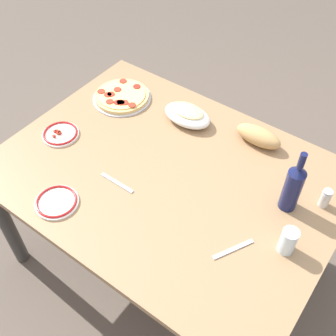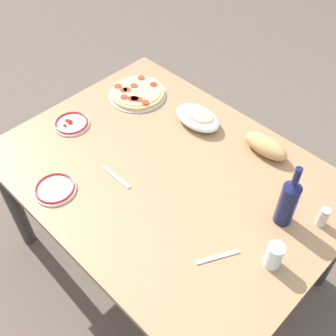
{
  "view_description": "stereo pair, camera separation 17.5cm",
  "coord_description": "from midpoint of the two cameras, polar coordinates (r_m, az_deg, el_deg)",
  "views": [
    {
      "loc": [
        0.7,
        -0.95,
        2.06
      ],
      "look_at": [
        0.0,
        0.0,
        0.75
      ],
      "focal_mm": 44.38,
      "sensor_mm": 36.0,
      "label": 1
    },
    {
      "loc": [
        0.83,
        -0.84,
        2.06
      ],
      "look_at": [
        0.0,
        0.0,
        0.75
      ],
      "focal_mm": 44.38,
      "sensor_mm": 36.0,
      "label": 2
    }
  ],
  "objects": [
    {
      "name": "bread_loaf",
      "position": [
        1.9,
        9.77,
        4.19
      ],
      "size": [
        0.22,
        0.09,
        0.08
      ],
      "primitive_type": "ellipsoid",
      "color": "tan",
      "rests_on": "dining_table"
    },
    {
      "name": "side_plate_near",
      "position": [
        2.02,
        -17.0,
        4.39
      ],
      "size": [
        0.17,
        0.17,
        0.02
      ],
      "color": "white",
      "rests_on": "dining_table"
    },
    {
      "name": "wine_bottle",
      "position": [
        1.62,
        13.87,
        -2.67
      ],
      "size": [
        0.07,
        0.07,
        0.3
      ],
      "color": "#141942",
      "rests_on": "dining_table"
    },
    {
      "name": "baked_pasta_dish",
      "position": [
        1.98,
        0.12,
        7.25
      ],
      "size": [
        0.24,
        0.15,
        0.08
      ],
      "color": "white",
      "rests_on": "dining_table"
    },
    {
      "name": "fork_right",
      "position": [
        1.76,
        -9.86,
        -2.18
      ],
      "size": [
        0.17,
        0.02,
        0.0
      ],
      "primitive_type": "cube",
      "rotation": [
        0.0,
        0.0,
        6.28
      ],
      "color": "#B7B7BC",
      "rests_on": "dining_table"
    },
    {
      "name": "dining_table",
      "position": [
        1.85,
        -2.71,
        -2.8
      ],
      "size": [
        1.44,
        1.07,
        0.72
      ],
      "color": "#93704C",
      "rests_on": "ground"
    },
    {
      "name": "fork_left",
      "position": [
        1.56,
        5.71,
        -11.25
      ],
      "size": [
        0.09,
        0.16,
        0.0
      ],
      "primitive_type": "cube",
      "rotation": [
        0.0,
        0.0,
        4.22
      ],
      "color": "#B7B7BC",
      "rests_on": "dining_table"
    },
    {
      "name": "spice_shaker",
      "position": [
        1.72,
        18.12,
        -4.13
      ],
      "size": [
        0.04,
        0.04,
        0.09
      ],
      "color": "silver",
      "rests_on": "dining_table"
    },
    {
      "name": "pepperoni_pizza",
      "position": [
        2.16,
        -8.72,
        9.6
      ],
      "size": [
        0.3,
        0.3,
        0.03
      ],
      "color": "#B7B7BC",
      "rests_on": "dining_table"
    },
    {
      "name": "side_plate_far",
      "position": [
        1.75,
        -17.86,
        -4.63
      ],
      "size": [
        0.18,
        0.18,
        0.02
      ],
      "color": "white",
      "rests_on": "dining_table"
    },
    {
      "name": "ground_plane",
      "position": [
        2.37,
        -2.17,
        -12.46
      ],
      "size": [
        8.0,
        8.0,
        0.0
      ],
      "primitive_type": "plane",
      "color": "brown",
      "rests_on": "ground"
    },
    {
      "name": "water_glass",
      "position": [
        1.54,
        13.04,
        -9.95
      ],
      "size": [
        0.06,
        0.06,
        0.11
      ],
      "primitive_type": "cylinder",
      "color": "silver",
      "rests_on": "dining_table"
    }
  ]
}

